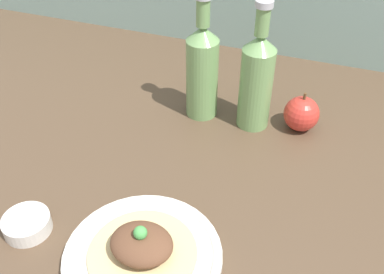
# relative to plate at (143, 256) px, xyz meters

# --- Properties ---
(ground_plane) EXTENTS (1.80, 1.10, 0.04)m
(ground_plane) POSITION_rel_plate_xyz_m (-0.03, 0.18, -0.03)
(ground_plane) COLOR brown
(plate) EXTENTS (0.24, 0.24, 0.02)m
(plate) POSITION_rel_plate_xyz_m (0.00, 0.00, 0.00)
(plate) COLOR silver
(plate) RESTS_ON ground_plane
(plated_food) EXTENTS (0.16, 0.16, 0.06)m
(plated_food) POSITION_rel_plate_xyz_m (0.00, -0.00, 0.02)
(plated_food) COLOR #D6BC7F
(plated_food) RESTS_ON plate
(cider_bottle_left) EXTENTS (0.07, 0.07, 0.27)m
(cider_bottle_left) POSITION_rel_plate_xyz_m (-0.04, 0.39, 0.10)
(cider_bottle_left) COLOR #729E5B
(cider_bottle_left) RESTS_ON ground_plane
(cider_bottle_right) EXTENTS (0.07, 0.07, 0.27)m
(cider_bottle_right) POSITION_rel_plate_xyz_m (0.07, 0.39, 0.10)
(cider_bottle_right) COLOR #729E5B
(cider_bottle_right) RESTS_ON ground_plane
(apple) EXTENTS (0.07, 0.07, 0.09)m
(apple) POSITION_rel_plate_xyz_m (0.17, 0.41, 0.02)
(apple) COLOR red
(apple) RESTS_ON ground_plane
(dipping_bowl) EXTENTS (0.08, 0.08, 0.03)m
(dipping_bowl) POSITION_rel_plate_xyz_m (-0.20, -0.01, 0.00)
(dipping_bowl) COLOR silver
(dipping_bowl) RESTS_ON ground_plane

